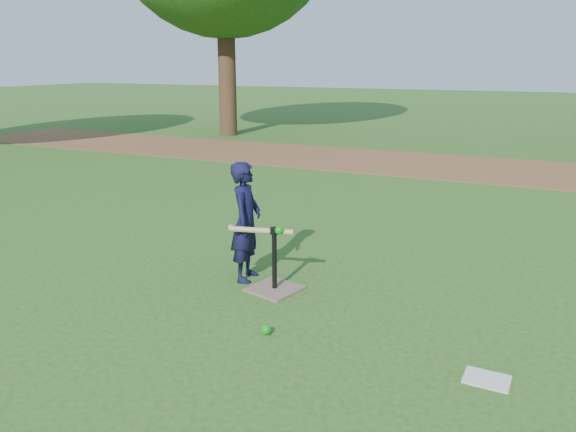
% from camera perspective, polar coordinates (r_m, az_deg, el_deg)
% --- Properties ---
extents(ground, '(80.00, 80.00, 0.00)m').
position_cam_1_polar(ground, '(5.32, -5.55, -7.70)').
color(ground, '#285116').
rests_on(ground, ground).
extents(dirt_strip, '(24.00, 3.00, 0.01)m').
position_cam_1_polar(dirt_strip, '(12.15, 12.66, 5.21)').
color(dirt_strip, brown).
rests_on(dirt_strip, ground).
extents(child, '(0.36, 0.48, 1.17)m').
position_cam_1_polar(child, '(5.44, -4.28, -0.59)').
color(child, black).
rests_on(child, ground).
extents(wiffle_ball_ground, '(0.08, 0.08, 0.08)m').
position_cam_1_polar(wiffle_ball_ground, '(4.52, -2.21, -11.46)').
color(wiffle_ball_ground, '#0D9312').
rests_on(wiffle_ball_ground, ground).
extents(clipboard, '(0.31, 0.24, 0.01)m').
position_cam_1_polar(clipboard, '(4.18, 19.55, -15.36)').
color(clipboard, silver).
rests_on(clipboard, ground).
extents(batting_tee, '(0.52, 0.52, 0.61)m').
position_cam_1_polar(batting_tee, '(5.31, -1.37, -6.42)').
color(batting_tee, '#7A624E').
rests_on(batting_tee, ground).
extents(swing_action, '(0.63, 0.19, 0.09)m').
position_cam_1_polar(swing_action, '(5.18, -2.66, -1.45)').
color(swing_action, tan).
rests_on(swing_action, ground).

